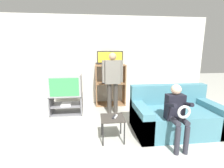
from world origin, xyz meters
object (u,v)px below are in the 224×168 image
Objects in this scene: television_main at (66,85)px; person_seated_child at (177,111)px; couch at (174,116)px; person_standing_adult at (113,77)px; media_shelf at (110,85)px; snack_table at (112,121)px; television_flat at (110,58)px; tv_stand at (67,104)px; remote_control_white at (116,116)px; remote_control_black at (114,117)px.

person_seated_child is (2.04, -1.75, -0.12)m from television_main.
person_standing_adult is (-1.15, 1.08, 0.64)m from couch.
media_shelf reaches higher than snack_table.
television_flat reaches higher than media_shelf.
tv_stand reaches higher than remote_control_white.
tv_stand is at bearing -155.86° from television_flat.
media_shelf is at bearing 110.51° from person_seated_child.
remote_control_black is at bearing -169.40° from couch.
television_flat is at bearing -113.89° from media_shelf.
person_standing_adult is (0.16, 1.32, 0.57)m from snack_table.
remote_control_black is 0.09× the size of couch.
television_flat is 0.44× the size of couch.
television_flat is 5.16× the size of remote_control_white.
person_seated_child reaches higher than snack_table.
media_shelf is at bearing 89.03° from person_standing_adult.
couch reaches higher than snack_table.
tv_stand is 1.76m from snack_table.
person_seated_child is (0.86, -2.29, 0.02)m from media_shelf.
person_seated_child is (1.00, -0.32, 0.19)m from remote_control_black.
remote_control_black reaches higher than snack_table.
television_flat reaches higher than person_standing_adult.
remote_control_black is 1.41m from person_standing_adult.
remote_control_white is at bearing 160.80° from person_seated_child.
snack_table is 0.41× the size of person_seated_child.
snack_table is 0.26× the size of couch.
television_main reaches higher than remote_control_white.
person_seated_child reaches higher than remote_control_white.
person_standing_adult is at bearing 109.41° from remote_control_white.
person_seated_child reaches higher than television_main.
media_shelf is (1.18, 0.54, -0.14)m from television_main.
television_flat is at bearing 110.68° from person_seated_child.
person_standing_adult reaches higher than couch.
television_flat is 2.55m from person_seated_child.
tv_stand is at bearing -155.55° from media_shelf.
remote_control_black is at bearing 162.23° from person_seated_child.
tv_stand reaches higher than remote_control_black.
snack_table is (-0.17, -1.96, -1.01)m from television_flat.
person_seated_child is at bearing 7.05° from remote_control_black.
television_main is 0.49× the size of person_standing_adult.
person_standing_adult is (-0.01, -0.66, 0.33)m from media_shelf.
couch is at bearing 35.43° from remote_control_black.
television_flat reaches higher than couch.
snack_table is at bearing -54.67° from television_main.
remote_control_black is (-0.14, -1.96, -0.94)m from television_flat.
person_seated_child is at bearing -17.41° from snack_table.
tv_stand is at bearing 151.26° from remote_control_white.
television_flat reaches higher than tv_stand.
person_seated_child reaches higher than remote_control_black.
couch is at bearing -56.81° from media_shelf.
remote_control_black is at bearing -95.72° from person_standing_adult.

